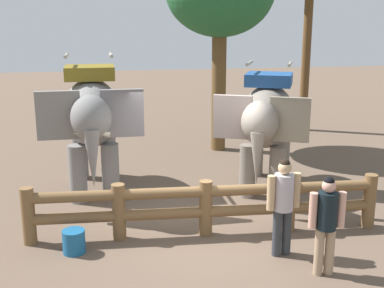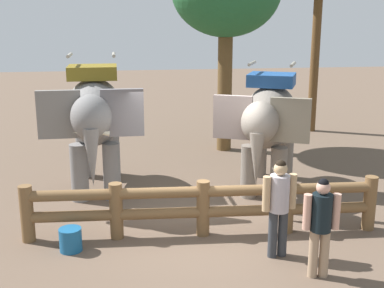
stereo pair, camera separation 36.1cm
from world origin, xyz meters
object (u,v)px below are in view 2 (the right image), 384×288
tourist_man_in_blue (279,202)px  feed_bucket (71,240)px  log_fence (203,204)px  elephant_near_left (94,116)px  tourist_woman_in_black (321,221)px  elephant_center (269,121)px

tourist_man_in_blue → feed_bucket: 3.63m
log_fence → elephant_near_left: bearing=125.7°
feed_bucket → tourist_woman_in_black: bearing=-20.8°
log_fence → tourist_man_in_blue: size_ratio=3.87×
elephant_center → feed_bucket: size_ratio=8.53×
log_fence → tourist_man_in_blue: bearing=-42.9°
elephant_near_left → tourist_woman_in_black: elephant_near_left is taller
log_fence → feed_bucket: (-2.37, -0.30, -0.40)m
log_fence → tourist_man_in_blue: 1.55m
tourist_woman_in_black → feed_bucket: bearing=159.2°
feed_bucket → elephant_near_left: bearing=83.6°
log_fence → elephant_center: bearing=49.8°
tourist_woman_in_black → log_fence: bearing=130.4°
log_fence → elephant_near_left: size_ratio=1.80×
tourist_woman_in_black → elephant_center: bearing=84.6°
elephant_center → log_fence: bearing=-130.2°
tourist_woman_in_black → tourist_man_in_blue: size_ratio=0.95×
tourist_man_in_blue → elephant_center: bearing=76.3°
log_fence → tourist_woman_in_black: bearing=-49.6°
elephant_center → feed_bucket: (-4.27, -2.55, -1.46)m
elephant_center → tourist_man_in_blue: bearing=-103.7°
log_fence → elephant_center: (1.89, 2.24, 1.06)m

